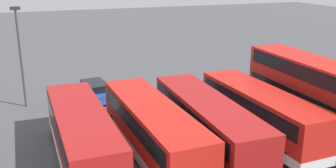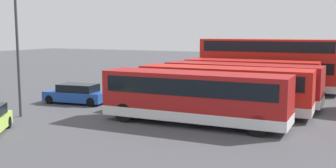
{
  "view_description": "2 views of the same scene",
  "coord_description": "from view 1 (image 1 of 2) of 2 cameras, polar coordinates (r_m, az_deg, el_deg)",
  "views": [
    {
      "loc": [
        9.4,
        28.59,
        10.07
      ],
      "look_at": [
        -0.65,
        1.82,
        1.35
      ],
      "focal_mm": 40.78,
      "sensor_mm": 36.0,
      "label": 1
    },
    {
      "loc": [
        27.79,
        18.19,
        5.21
      ],
      "look_at": [
        -0.95,
        4.1,
        1.03
      ],
      "focal_mm": 43.05,
      "sensor_mm": 36.0,
      "label": 2
    }
  ],
  "objects": [
    {
      "name": "lamp_post_tall",
      "position": [
        29.83,
        -21.28,
        4.86
      ],
      "size": [
        0.7,
        0.3,
        7.47
      ],
      "color": "#38383D",
      "rests_on": "ground"
    },
    {
      "name": "bus_single_deck_second",
      "position": [
        24.15,
        13.66,
        -4.02
      ],
      "size": [
        2.94,
        10.48,
        2.95
      ],
      "color": "red",
      "rests_on": "ground"
    },
    {
      "name": "bus_double_decker_near_end",
      "position": [
        25.73,
        21.39,
        -1.48
      ],
      "size": [
        2.72,
        11.85,
        4.55
      ],
      "color": "red",
      "rests_on": "ground"
    },
    {
      "name": "bus_single_deck_fourth",
      "position": [
        21.13,
        -2.31,
        -6.63
      ],
      "size": [
        2.99,
        11.06,
        2.95
      ],
      "color": "red",
      "rests_on": "ground"
    },
    {
      "name": "bus_single_deck_fifth",
      "position": [
        20.81,
        -12.74,
        -7.44
      ],
      "size": [
        2.76,
        10.67,
        2.95
      ],
      "color": "#A51919",
      "rests_on": "ground"
    },
    {
      "name": "ground_plane",
      "position": [
        31.73,
        -2.25,
        -1.56
      ],
      "size": [
        140.0,
        140.0,
        0.0
      ],
      "primitive_type": "plane",
      "color": "#47474C"
    },
    {
      "name": "waste_bin_yellow",
      "position": [
        33.52,
        2.2,
        0.31
      ],
      "size": [
        0.6,
        0.6,
        0.95
      ],
      "primitive_type": "cylinder",
      "color": "#333338",
      "rests_on": "ground"
    },
    {
      "name": "car_small_green",
      "position": [
        30.97,
        -10.9,
        -0.97
      ],
      "size": [
        2.39,
        4.75,
        1.43
      ],
      "color": "#1E479E",
      "rests_on": "ground"
    },
    {
      "name": "bus_single_deck_third",
      "position": [
        22.07,
        5.85,
        -5.64
      ],
      "size": [
        2.81,
        11.02,
        2.95
      ],
      "color": "#A51919",
      "rests_on": "ground"
    }
  ]
}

